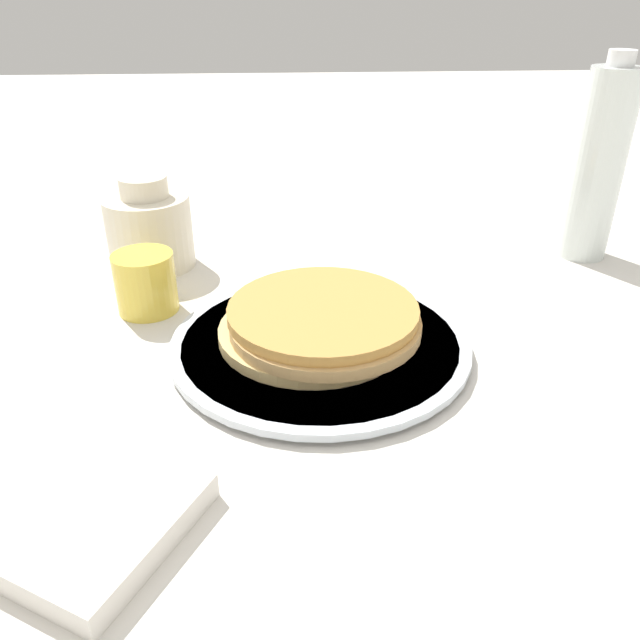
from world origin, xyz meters
name	(u,v)px	position (x,y,z in m)	size (l,w,h in m)	color
ground_plane	(305,350)	(0.00, 0.00, 0.00)	(4.00, 4.00, 0.00)	silver
plate	(320,343)	(-0.01, 0.00, 0.01)	(0.29, 0.29, 0.01)	silver
pancake_stack	(320,322)	(-0.02, 0.00, 0.03)	(0.20, 0.19, 0.03)	#D9B874
juice_glass	(146,283)	(0.17, -0.10, 0.03)	(0.07, 0.07, 0.07)	yellow
cream_jug	(149,229)	(0.18, -0.22, 0.05)	(0.10, 0.10, 0.11)	beige
water_bottle_near	(598,165)	(-0.37, -0.22, 0.12)	(0.06, 0.06, 0.25)	silver
napkin	(87,517)	(0.15, 0.22, 0.01)	(0.17, 0.17, 0.02)	white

